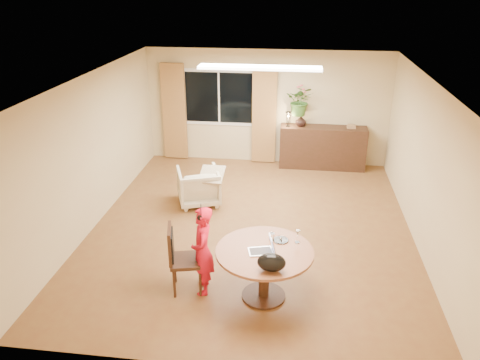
# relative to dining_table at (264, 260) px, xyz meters

# --- Properties ---
(floor) EXTENTS (6.50, 6.50, 0.00)m
(floor) POSITION_rel_dining_table_xyz_m (-0.37, 1.90, -0.58)
(floor) COLOR brown
(floor) RESTS_ON ground
(ceiling) EXTENTS (6.50, 6.50, 0.00)m
(ceiling) POSITION_rel_dining_table_xyz_m (-0.37, 1.90, 2.02)
(ceiling) COLOR white
(ceiling) RESTS_ON wall_back
(wall_back) EXTENTS (5.50, 0.00, 5.50)m
(wall_back) POSITION_rel_dining_table_xyz_m (-0.37, 5.15, 0.72)
(wall_back) COLOR tan
(wall_back) RESTS_ON floor
(wall_left) EXTENTS (0.00, 6.50, 6.50)m
(wall_left) POSITION_rel_dining_table_xyz_m (-3.12, 1.90, 0.72)
(wall_left) COLOR tan
(wall_left) RESTS_ON floor
(wall_right) EXTENTS (0.00, 6.50, 6.50)m
(wall_right) POSITION_rel_dining_table_xyz_m (2.38, 1.90, 0.72)
(wall_right) COLOR tan
(wall_right) RESTS_ON floor
(window) EXTENTS (1.70, 0.03, 1.30)m
(window) POSITION_rel_dining_table_xyz_m (-1.47, 5.14, 0.92)
(window) COLOR white
(window) RESTS_ON wall_back
(curtain_left) EXTENTS (0.55, 0.08, 2.25)m
(curtain_left) POSITION_rel_dining_table_xyz_m (-2.52, 5.06, 0.56)
(curtain_left) COLOR brown
(curtain_left) RESTS_ON wall_back
(curtain_right) EXTENTS (0.55, 0.08, 2.25)m
(curtain_right) POSITION_rel_dining_table_xyz_m (-0.42, 5.06, 0.56)
(curtain_right) COLOR brown
(curtain_right) RESTS_ON wall_back
(ceiling_panel) EXTENTS (2.20, 0.35, 0.05)m
(ceiling_panel) POSITION_rel_dining_table_xyz_m (-0.37, 3.10, 1.98)
(ceiling_panel) COLOR white
(ceiling_panel) RESTS_ON ceiling
(dining_table) EXTENTS (1.30, 1.30, 0.74)m
(dining_table) POSITION_rel_dining_table_xyz_m (0.00, 0.00, 0.00)
(dining_table) COLOR brown
(dining_table) RESTS_ON floor
(dining_chair) EXTENTS (0.56, 0.53, 0.99)m
(dining_chair) POSITION_rel_dining_table_xyz_m (-1.08, 0.04, -0.09)
(dining_chair) COLOR #301E10
(dining_chair) RESTS_ON floor
(child) EXTENTS (0.52, 0.39, 1.28)m
(child) POSITION_rel_dining_table_xyz_m (-0.84, 0.04, 0.06)
(child) COLOR red
(child) RESTS_ON floor
(laptop) EXTENTS (0.39, 0.31, 0.23)m
(laptop) POSITION_rel_dining_table_xyz_m (-0.05, -0.04, 0.27)
(laptop) COLOR #B7B7BC
(laptop) RESTS_ON dining_table
(tumbler) EXTENTS (0.08, 0.08, 0.10)m
(tumbler) POSITION_rel_dining_table_xyz_m (0.08, 0.28, 0.21)
(tumbler) COLOR white
(tumbler) RESTS_ON dining_table
(wine_glass) EXTENTS (0.08, 0.08, 0.20)m
(wine_glass) POSITION_rel_dining_table_xyz_m (0.42, 0.25, 0.26)
(wine_glass) COLOR white
(wine_glass) RESTS_ON dining_table
(pot_lid) EXTENTS (0.27, 0.27, 0.03)m
(pot_lid) POSITION_rel_dining_table_xyz_m (0.20, 0.27, 0.18)
(pot_lid) COLOR white
(pot_lid) RESTS_ON dining_table
(handbag) EXTENTS (0.37, 0.23, 0.24)m
(handbag) POSITION_rel_dining_table_xyz_m (0.12, -0.45, 0.28)
(handbag) COLOR black
(handbag) RESTS_ON dining_table
(armchair) EXTENTS (0.98, 0.99, 0.71)m
(armchair) POSITION_rel_dining_table_xyz_m (-1.48, 2.73, -0.23)
(armchair) COLOR beige
(armchair) RESTS_ON floor
(throw) EXTENTS (0.46, 0.56, 0.03)m
(throw) POSITION_rel_dining_table_xyz_m (-1.20, 2.66, 0.14)
(throw) COLOR beige
(throw) RESTS_ON armchair
(sideboard) EXTENTS (1.92, 0.47, 0.96)m
(sideboard) POSITION_rel_dining_table_xyz_m (0.94, 4.91, -0.10)
(sideboard) COLOR #301E10
(sideboard) RESTS_ON floor
(vase) EXTENTS (0.29, 0.29, 0.25)m
(vase) POSITION_rel_dining_table_xyz_m (0.41, 4.91, 0.50)
(vase) COLOR black
(vase) RESTS_ON sideboard
(bouquet) EXTENTS (0.65, 0.58, 0.66)m
(bouquet) POSITION_rel_dining_table_xyz_m (0.38, 4.91, 0.96)
(bouquet) COLOR #376D28
(bouquet) RESTS_ON vase
(book_stack) EXTENTS (0.21, 0.17, 0.08)m
(book_stack) POSITION_rel_dining_table_xyz_m (1.53, 4.91, 0.42)
(book_stack) COLOR #885E45
(book_stack) RESTS_ON sideboard
(desk_lamp) EXTENTS (0.18, 0.18, 0.35)m
(desk_lamp) POSITION_rel_dining_table_xyz_m (0.13, 4.86, 0.55)
(desk_lamp) COLOR black
(desk_lamp) RESTS_ON sideboard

